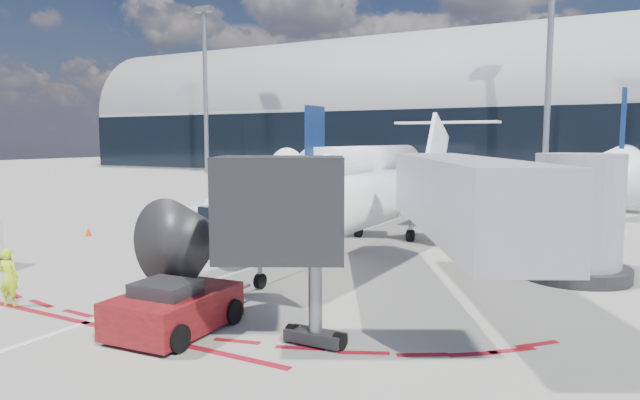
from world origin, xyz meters
The scene contains 13 objects.
ground centered at (0.00, 0.00, 0.00)m, with size 260.00×260.00×0.00m, color slate.
apron_centerline centered at (0.00, 2.00, 0.01)m, with size 0.25×40.00×0.01m, color silver.
apron_stop_bar centered at (0.00, -11.50, 0.01)m, with size 14.00×0.25×0.01m, color maroon.
terminal_building centered at (0.00, 64.97, 8.52)m, with size 150.00×24.15×24.00m.
jet_bridge centered at (9.79, -3.01, 3.01)m, with size 10.03×15.20×4.90m.
light_mast_west centered at (-45.00, 48.00, 12.50)m, with size 0.70×0.70×25.00m, color gray.
light_mast_centre centered at (5.00, 48.00, 12.50)m, with size 0.70×0.70×25.00m, color gray.
regional_jet centered at (2.27, 4.45, 2.37)m, with size 22.98×28.34×7.10m.
pushback_tug centered at (2.79, -10.81, 0.66)m, with size 2.67×5.81×1.49m.
ramp_worker centered at (-3.55, -11.50, 0.94)m, with size 0.69×0.45×1.89m, color #CAF419.
safety_cone_left centered at (-12.48, -1.17, 0.24)m, with size 0.35×0.35×0.48m, color #F13705.
bg_airliner_0 centered at (-13.66, 40.93, 5.38)m, with size 33.25×35.20×10.76m, color white, non-canonical shape.
bg_airliner_1 centered at (13.11, 38.66, 5.55)m, with size 34.33×36.35×11.11m, color white, non-canonical shape.
Camera 1 is at (13.73, -22.37, 5.32)m, focal length 32.00 mm.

